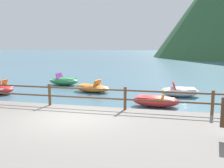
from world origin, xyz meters
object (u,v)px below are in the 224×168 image
Objects in this scene: pedal_boat_0 at (156,101)px; pedal_boat_2 at (64,81)px; pedal_boat_4 at (180,91)px; pedal_boat_1 at (92,88)px.

pedal_boat_0 is 9.07m from pedal_boat_2.
pedal_boat_4 is (1.26, 2.88, 0.00)m from pedal_boat_0.
pedal_boat_1 is at bearing 177.91° from pedal_boat_4.
pedal_boat_0 is 0.94× the size of pedal_boat_2.
pedal_boat_2 is at bearing 163.97° from pedal_boat_4.
pedal_boat_0 is 0.89× the size of pedal_boat_1.
pedal_boat_0 is at bearing -113.59° from pedal_boat_4.
pedal_boat_2 is (-3.02, 2.26, 0.05)m from pedal_boat_1.
pedal_boat_2 is at bearing 143.87° from pedal_boat_0.
pedal_boat_2 is 1.03× the size of pedal_boat_4.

